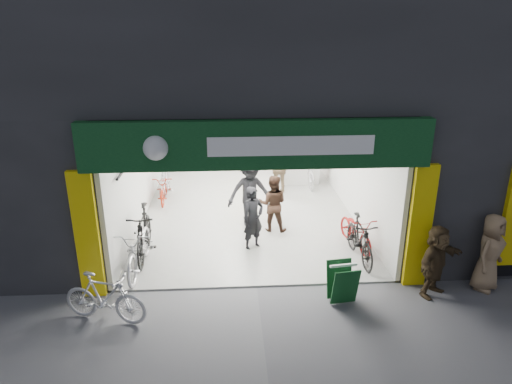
{
  "coord_description": "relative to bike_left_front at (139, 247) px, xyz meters",
  "views": [
    {
      "loc": [
        -0.53,
        -8.12,
        5.07
      ],
      "look_at": [
        0.08,
        1.5,
        1.54
      ],
      "focal_mm": 32.0,
      "sensor_mm": 36.0,
      "label": 1
    }
  ],
  "objects": [
    {
      "name": "customer_d",
      "position": [
        3.58,
        4.65,
        0.3
      ],
      "size": [
        0.99,
        0.43,
        1.68
      ],
      "primitive_type": "imported",
      "rotation": [
        0.0,
        0.0,
        3.13
      ],
      "color": "#7F674A",
      "rests_on": "ground"
    },
    {
      "name": "bike_right_mid",
      "position": [
        5.0,
        0.78,
        -0.11
      ],
      "size": [
        0.85,
        1.71,
        0.86
      ],
      "primitive_type": "imported",
      "rotation": [
        0.0,
        0.0,
        0.18
      ],
      "color": "maroon",
      "rests_on": "ground"
    },
    {
      "name": "bike_left_midback",
      "position": [
        0.0,
        4.21,
        -0.11
      ],
      "size": [
        0.64,
        1.67,
        0.87
      ],
      "primitive_type": "imported",
      "rotation": [
        0.0,
        0.0,
        0.04
      ],
      "color": "#98210D",
      "rests_on": "ground"
    },
    {
      "name": "ground",
      "position": [
        2.5,
        -0.9,
        -0.54
      ],
      "size": [
        60.0,
        60.0,
        0.0
      ],
      "primitive_type": "plane",
      "color": "#56565B",
      "rests_on": "ground"
    },
    {
      "name": "pedestrian_near",
      "position": [
        7.14,
        -1.2,
        0.27
      ],
      "size": [
        0.94,
        0.89,
        1.62
      ],
      "primitive_type": "imported",
      "rotation": [
        0.0,
        0.0,
        0.66
      ],
      "color": "#8A6E50",
      "rests_on": "ground"
    },
    {
      "name": "bike_left_back",
      "position": [
        0.0,
        4.52,
        -0.01
      ],
      "size": [
        0.51,
        1.78,
        1.07
      ],
      "primitive_type": "imported",
      "rotation": [
        0.0,
        0.0,
        -0.0
      ],
      "color": "#B7B8BC",
      "rests_on": "ground"
    },
    {
      "name": "pedestrian_far",
      "position": [
        5.98,
        -1.36,
        0.2
      ],
      "size": [
        1.36,
        1.18,
        1.48
      ],
      "primitive_type": "imported",
      "rotation": [
        0.0,
        0.0,
        0.65
      ],
      "color": "#3E2F1C",
      "rests_on": "ground"
    },
    {
      "name": "customer_c",
      "position": [
        2.53,
        2.22,
        0.4
      ],
      "size": [
        1.32,
        0.9,
        1.89
      ],
      "primitive_type": "imported",
      "rotation": [
        0.0,
        0.0,
        0.17
      ],
      "color": "black",
      "rests_on": "ground"
    },
    {
      "name": "bike_right_front",
      "position": [
        4.9,
        0.12,
        -0.02
      ],
      "size": [
        0.58,
        1.77,
        1.05
      ],
      "primitive_type": "imported",
      "rotation": [
        0.0,
        0.0,
        0.05
      ],
      "color": "black",
      "rests_on": "ground"
    },
    {
      "name": "parked_bike",
      "position": [
        -0.3,
        -1.84,
        -0.06
      ],
      "size": [
        1.67,
        0.91,
        0.97
      ],
      "primitive_type": "imported",
      "rotation": [
        0.0,
        0.0,
        1.27
      ],
      "color": "silver",
      "rests_on": "ground"
    },
    {
      "name": "customer_a",
      "position": [
        2.53,
        0.86,
        0.24
      ],
      "size": [
        0.68,
        0.63,
        1.56
      ],
      "primitive_type": "imported",
      "rotation": [
        0.0,
        0.0,
        0.61
      ],
      "color": "black",
      "rests_on": "ground"
    },
    {
      "name": "bike_right_back",
      "position": [
        4.6,
        5.28,
        -0.02
      ],
      "size": [
        0.57,
        1.74,
        1.03
      ],
      "primitive_type": "imported",
      "rotation": [
        0.0,
        0.0,
        0.05
      ],
      "color": "#AEAEB2",
      "rests_on": "ground"
    },
    {
      "name": "building",
      "position": [
        3.41,
        4.09,
        3.77
      ],
      "size": [
        17.0,
        10.27,
        8.0
      ],
      "color": "#232326",
      "rests_on": "ground"
    },
    {
      "name": "customer_b",
      "position": [
        3.09,
        1.83,
        0.22
      ],
      "size": [
        0.83,
        0.7,
        1.52
      ],
      "primitive_type": "imported",
      "rotation": [
        0.0,
        0.0,
        2.96
      ],
      "color": "#342117",
      "rests_on": "ground"
    },
    {
      "name": "sandwich_board",
      "position": [
        4.11,
        -1.5,
        -0.11
      ],
      "size": [
        0.57,
        0.58,
        0.79
      ],
      "rotation": [
        0.0,
        0.0,
        0.13
      ],
      "color": "#10411B",
      "rests_on": "ground"
    },
    {
      "name": "bike_left_front",
      "position": [
        0.0,
        0.0,
        0.0
      ],
      "size": [
        0.79,
        2.08,
        1.08
      ],
      "primitive_type": "imported",
      "rotation": [
        0.0,
        0.0,
        -0.03
      ],
      "color": "#BBBABF",
      "rests_on": "ground"
    },
    {
      "name": "bike_left_midfront",
      "position": [
        0.0,
        0.6,
        0.06
      ],
      "size": [
        0.63,
        2.02,
        1.2
      ],
      "primitive_type": "imported",
      "rotation": [
        0.0,
        0.0,
        0.03
      ],
      "color": "black",
      "rests_on": "ground"
    }
  ]
}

